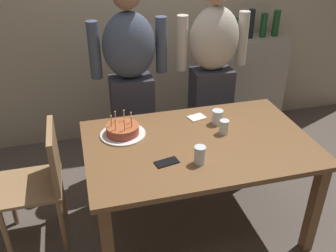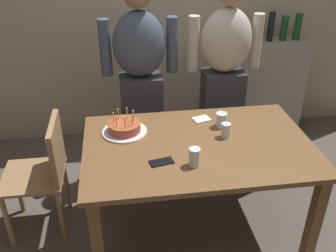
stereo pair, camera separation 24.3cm
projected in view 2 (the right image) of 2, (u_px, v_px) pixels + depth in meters
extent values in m
plane|color=#564C44|center=(194.00, 226.00, 2.80)|extent=(10.00, 10.00, 0.00)
cube|color=tan|center=(166.00, 6.00, 3.49)|extent=(5.20, 0.10, 2.60)
cube|color=brown|center=(198.00, 146.00, 2.44)|extent=(1.50, 0.96, 0.03)
cube|color=brown|center=(98.00, 245.00, 2.19)|extent=(0.07, 0.07, 0.70)
cube|color=brown|center=(314.00, 221.00, 2.36)|extent=(0.07, 0.07, 0.70)
cube|color=brown|center=(100.00, 164.00, 2.90)|extent=(0.07, 0.07, 0.70)
cube|color=brown|center=(267.00, 151.00, 3.06)|extent=(0.07, 0.07, 0.70)
cylinder|color=white|center=(125.00, 132.00, 2.56)|extent=(0.31, 0.31, 0.01)
cylinder|color=#B24C42|center=(124.00, 127.00, 2.54)|extent=(0.22, 0.22, 0.06)
cylinder|color=#B75B33|center=(124.00, 123.00, 2.53)|extent=(0.22, 0.22, 0.01)
cylinder|color=#EAB266|center=(113.00, 118.00, 2.51)|extent=(0.01, 0.01, 0.07)
sphere|color=#F9C64C|center=(113.00, 113.00, 2.49)|extent=(0.01, 0.01, 0.01)
cylinder|color=#EAB266|center=(116.00, 122.00, 2.46)|extent=(0.01, 0.01, 0.07)
sphere|color=#F9C64C|center=(116.00, 117.00, 2.44)|extent=(0.01, 0.01, 0.01)
cylinder|color=pink|center=(125.00, 123.00, 2.45)|extent=(0.01, 0.01, 0.07)
sphere|color=#F9C64C|center=(125.00, 118.00, 2.43)|extent=(0.01, 0.01, 0.01)
cylinder|color=pink|center=(133.00, 120.00, 2.48)|extent=(0.01, 0.01, 0.07)
sphere|color=#F9C64C|center=(132.00, 115.00, 2.46)|extent=(0.01, 0.01, 0.01)
cylinder|color=pink|center=(133.00, 116.00, 2.54)|extent=(0.01, 0.01, 0.07)
sphere|color=#F9C64C|center=(133.00, 111.00, 2.51)|extent=(0.01, 0.01, 0.01)
cylinder|color=#EAB266|center=(127.00, 114.00, 2.57)|extent=(0.01, 0.01, 0.07)
sphere|color=#F9C64C|center=(127.00, 108.00, 2.55)|extent=(0.01, 0.01, 0.01)
cylinder|color=pink|center=(118.00, 115.00, 2.56)|extent=(0.01, 0.01, 0.07)
sphere|color=#F9C64C|center=(118.00, 109.00, 2.53)|extent=(0.01, 0.01, 0.01)
cylinder|color=silver|center=(221.00, 120.00, 2.61)|extent=(0.08, 0.08, 0.10)
cylinder|color=silver|center=(226.00, 130.00, 2.49)|extent=(0.07, 0.07, 0.10)
cylinder|color=silver|center=(194.00, 157.00, 2.20)|extent=(0.07, 0.07, 0.12)
cube|color=black|center=(162.00, 162.00, 2.25)|extent=(0.16, 0.10, 0.01)
cube|color=white|center=(201.00, 119.00, 2.72)|extent=(0.14, 0.12, 0.01)
cube|color=#33333D|center=(142.00, 126.00, 3.21)|extent=(0.34, 0.23, 0.92)
ellipsoid|color=#424C60|center=(139.00, 44.00, 2.85)|extent=(0.41, 0.27, 0.52)
cylinder|color=#424C60|center=(172.00, 45.00, 2.92)|extent=(0.09, 0.09, 0.44)
cylinder|color=#424C60|center=(105.00, 48.00, 2.85)|extent=(0.09, 0.09, 0.44)
cube|color=#33333D|center=(220.00, 120.00, 3.29)|extent=(0.34, 0.23, 0.92)
ellipsoid|color=beige|center=(227.00, 41.00, 2.93)|extent=(0.41, 0.27, 0.52)
cylinder|color=beige|center=(256.00, 41.00, 3.00)|extent=(0.09, 0.09, 0.44)
cylinder|color=beige|center=(193.00, 44.00, 2.94)|extent=(0.09, 0.09, 0.44)
cube|color=#A37A51|center=(33.00, 176.00, 2.59)|extent=(0.42, 0.42, 0.02)
cube|color=#A37A51|center=(56.00, 149.00, 2.51)|extent=(0.04, 0.40, 0.40)
cylinder|color=#A37A51|center=(18.00, 189.00, 2.84)|extent=(0.04, 0.04, 0.45)
cylinder|color=#A37A51|center=(7.00, 222.00, 2.53)|extent=(0.04, 0.04, 0.45)
cylinder|color=#A37A51|center=(66.00, 184.00, 2.88)|extent=(0.04, 0.04, 0.45)
cylinder|color=#A37A51|center=(62.00, 217.00, 2.57)|extent=(0.04, 0.04, 0.45)
cube|color=#9E9384|center=(262.00, 88.00, 3.82)|extent=(0.79, 0.30, 0.99)
cylinder|color=black|center=(243.00, 31.00, 3.49)|extent=(0.07, 0.07, 0.21)
cylinder|color=#194723|center=(257.00, 31.00, 3.51)|extent=(0.06, 0.06, 0.20)
cylinder|color=black|center=(271.00, 26.00, 3.51)|extent=(0.06, 0.06, 0.28)
cylinder|color=#194723|center=(284.00, 28.00, 3.54)|extent=(0.07, 0.07, 0.23)
cylinder|color=#194723|center=(298.00, 27.00, 3.55)|extent=(0.07, 0.07, 0.25)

